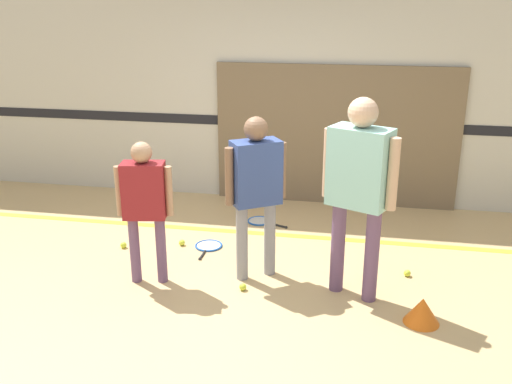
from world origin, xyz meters
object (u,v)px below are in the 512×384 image
at_px(racket_spare_on_floor, 208,246).
at_px(tennis_ball_stray_right, 123,245).
at_px(person_student_left, 144,198).
at_px(training_cone, 422,311).
at_px(tennis_ball_by_spare_racket, 182,243).
at_px(tennis_ball_stray_left, 407,273).
at_px(person_student_right, 359,178).
at_px(person_instructor, 256,181).
at_px(tennis_ball_near_instructor, 243,287).
at_px(racket_second_spare, 261,221).

distance_m(racket_spare_on_floor, tennis_ball_stray_right, 0.91).
xyz_separation_m(person_student_left, training_cone, (2.46, -0.28, -0.72)).
xyz_separation_m(tennis_ball_by_spare_racket, tennis_ball_stray_left, (2.34, -0.29, 0.00)).
xyz_separation_m(person_student_left, tennis_ball_by_spare_racket, (0.05, 0.83, -0.80)).
distance_m(tennis_ball_stray_left, training_cone, 0.83).
bearing_deg(training_cone, person_student_right, 146.86).
height_order(person_student_left, tennis_ball_by_spare_racket, person_student_left).
bearing_deg(person_instructor, tennis_ball_stray_right, 133.83).
distance_m(person_student_left, tennis_ball_stray_right, 1.17).
bearing_deg(tennis_ball_stray_right, tennis_ball_near_instructor, -24.80).
height_order(person_student_right, tennis_ball_stray_right, person_student_right).
relative_size(person_instructor, racket_second_spare, 2.84).
height_order(racket_spare_on_floor, tennis_ball_stray_right, tennis_ball_stray_right).
bearing_deg(person_student_right, person_instructor, 12.42).
xyz_separation_m(person_student_left, tennis_ball_near_instructor, (0.90, -0.02, -0.80)).
xyz_separation_m(tennis_ball_by_spare_racket, training_cone, (2.41, -1.11, 0.08)).
relative_size(tennis_ball_near_instructor, training_cone, 0.22).
bearing_deg(tennis_ball_stray_right, person_student_left, -50.22).
relative_size(person_instructor, tennis_ball_by_spare_racket, 23.53).
bearing_deg(racket_spare_on_floor, training_cone, 62.86).
relative_size(person_student_left, tennis_ball_stray_right, 20.48).
bearing_deg(person_student_left, tennis_ball_stray_right, 119.83).
height_order(person_instructor, racket_second_spare, person_instructor).
xyz_separation_m(tennis_ball_near_instructor, tennis_ball_stray_right, (-1.44, 0.67, 0.00)).
distance_m(person_instructor, tennis_ball_by_spare_racket, 1.41).
bearing_deg(training_cone, racket_second_spare, 131.30).
bearing_deg(tennis_ball_stray_left, person_student_left, -167.33).
distance_m(racket_second_spare, training_cone, 2.56).
bearing_deg(tennis_ball_stray_left, training_cone, -85.65).
bearing_deg(tennis_ball_near_instructor, person_student_right, 6.48).
relative_size(person_student_right, tennis_ball_near_instructor, 27.05).
bearing_deg(tennis_ball_stray_right, tennis_ball_by_spare_racket, 16.44).
bearing_deg(person_student_left, training_cone, -16.43).
distance_m(tennis_ball_by_spare_racket, tennis_ball_stray_right, 0.62).
height_order(racket_spare_on_floor, racket_second_spare, same).
height_order(racket_second_spare, tennis_ball_near_instructor, tennis_ball_near_instructor).
xyz_separation_m(person_instructor, training_cone, (1.49, -0.57, -0.85)).
height_order(racket_second_spare, training_cone, training_cone).
bearing_deg(tennis_ball_near_instructor, person_student_left, 178.96).
xyz_separation_m(tennis_ball_near_instructor, tennis_ball_stray_left, (1.50, 0.56, 0.00)).
height_order(tennis_ball_stray_right, training_cone, training_cone).
xyz_separation_m(tennis_ball_by_spare_racket, tennis_ball_stray_right, (-0.59, -0.18, 0.00)).
bearing_deg(tennis_ball_stray_right, racket_spare_on_floor, 11.96).
bearing_deg(training_cone, racket_spare_on_floor, 152.17).
bearing_deg(person_instructor, person_student_left, 163.87).
distance_m(person_instructor, tennis_ball_near_instructor, 0.98).
bearing_deg(tennis_ball_stray_right, person_instructor, -13.57).
bearing_deg(person_student_left, racket_second_spare, 54.79).
distance_m(tennis_ball_near_instructor, tennis_ball_stray_left, 1.60).
bearing_deg(tennis_ball_by_spare_racket, person_instructor, -30.55).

